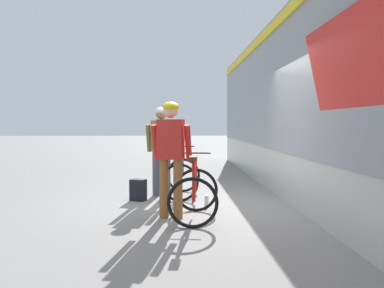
{
  "coord_description": "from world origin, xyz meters",
  "views": [
    {
      "loc": [
        -0.71,
        -6.56,
        1.43
      ],
      "look_at": [
        -0.43,
        0.79,
        1.05
      ],
      "focal_mm": 36.27,
      "sensor_mm": 36.0,
      "label": 1
    }
  ],
  "objects": [
    {
      "name": "water_bottle_near_the_bikes",
      "position": [
        -0.2,
        0.1,
        0.1
      ],
      "size": [
        0.07,
        0.07,
        0.19
      ],
      "primitive_type": "cylinder",
      "color": "silver",
      "rests_on": "ground"
    },
    {
      "name": "bicycle_near_red",
      "position": [
        -0.45,
        -0.82,
        0.4
      ],
      "size": [
        0.81,
        1.13,
        0.99
      ],
      "color": "black",
      "rests_on": "ground"
    },
    {
      "name": "bicycle_far_teal",
      "position": [
        -0.63,
        1.01,
        0.4
      ],
      "size": [
        0.79,
        1.12,
        0.99
      ],
      "color": "black",
      "rests_on": "ground"
    },
    {
      "name": "ground_plane",
      "position": [
        0.0,
        0.0,
        0.0
      ],
      "size": [
        80.0,
        80.0,
        0.0
      ],
      "primitive_type": "plane",
      "color": "gray"
    },
    {
      "name": "cyclist_near_in_red",
      "position": [
        -0.8,
        -0.71,
        1.05
      ],
      "size": [
        0.65,
        0.4,
        1.76
      ],
      "color": "#935B2D",
      "rests_on": "ground"
    },
    {
      "name": "cyclist_far_in_olive",
      "position": [
        -1.02,
        1.1,
        1.05
      ],
      "size": [
        0.63,
        0.35,
        1.76
      ],
      "color": "#4C515B",
      "rests_on": "ground"
    },
    {
      "name": "backpack_on_platform",
      "position": [
        -1.44,
        0.65,
        0.2
      ],
      "size": [
        0.33,
        0.27,
        0.4
      ],
      "primitive_type": "cube",
      "rotation": [
        0.0,
        0.0,
        -0.39
      ],
      "color": "black",
      "rests_on": "ground"
    }
  ]
}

